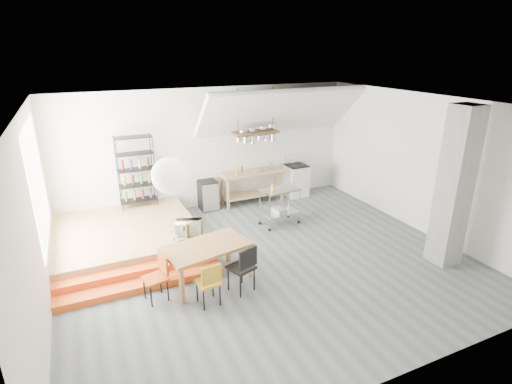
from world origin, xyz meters
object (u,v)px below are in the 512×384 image
dining_table (206,250)px  mini_fridge (208,195)px  stove (296,180)px  rolling_cart (280,202)px

dining_table → mini_fridge: mini_fridge is taller
stove → mini_fridge: 2.70m
stove → rolling_cart: stove is taller
mini_fridge → rolling_cart: bearing=-52.9°
rolling_cart → mini_fridge: bearing=121.1°
stove → mini_fridge: (-2.70, 0.04, -0.08)m
rolling_cart → dining_table: bearing=-150.9°
stove → rolling_cart: 2.18m
stove → rolling_cart: size_ratio=1.18×
mini_fridge → stove: bearing=-0.9°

